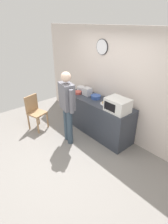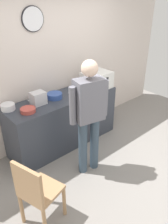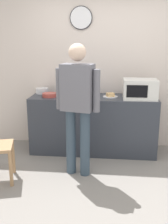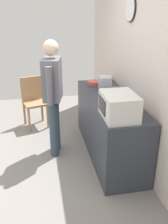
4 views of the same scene
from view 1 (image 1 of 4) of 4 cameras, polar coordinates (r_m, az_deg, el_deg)
name	(u,v)px [view 1 (image 1 of 4)]	position (r m, az deg, el deg)	size (l,w,h in m)	color
ground_plane	(64,155)	(4.11, -6.49, -13.54)	(6.00, 6.00, 0.00)	gray
back_wall	(115,84)	(4.41, 10.08, 8.80)	(5.40, 0.13, 2.60)	silver
kitchen_counter	(97,116)	(4.62, 4.19, -1.44)	(1.99, 0.62, 0.91)	#333842
microwave	(118,105)	(3.86, 10.79, 2.15)	(0.50, 0.39, 0.30)	silver
sandwich_plate	(105,103)	(4.24, 6.81, 2.87)	(0.23, 0.23, 0.07)	white
salad_bowl	(77,92)	(4.83, -2.13, 6.33)	(0.22, 0.22, 0.06)	#C64C42
cereal_bowl	(96,97)	(4.51, 3.82, 4.89)	(0.25, 0.25, 0.09)	#33519E
mixing_bowl	(81,88)	(5.11, -1.10, 7.75)	(0.21, 0.21, 0.09)	white
toaster	(87,91)	(4.70, 1.03, 6.62)	(0.22, 0.18, 0.20)	silver
fork_utensil	(120,106)	(4.19, 11.45, 1.97)	(0.17, 0.02, 0.01)	silver
spoon_utensil	(90,93)	(4.87, 1.96, 6.20)	(0.17, 0.02, 0.01)	silver
person_standing	(67,103)	(4.00, -5.46, 2.78)	(0.58, 0.32, 1.74)	#374859
wooden_chair	(35,111)	(4.93, -15.52, 0.40)	(0.49, 0.49, 0.94)	#A87F56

